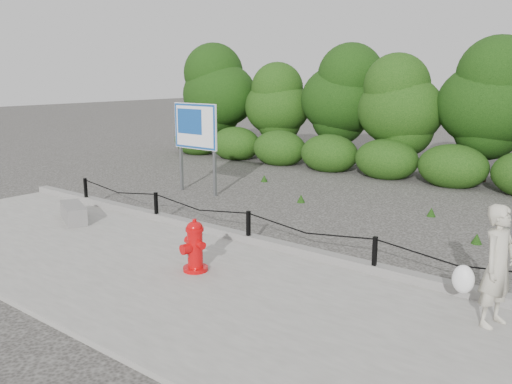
{
  "coord_description": "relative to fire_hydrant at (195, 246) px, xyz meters",
  "views": [
    {
      "loc": [
        5.99,
        -7.3,
        3.11
      ],
      "look_at": [
        0.02,
        0.2,
        1.0
      ],
      "focal_mm": 38.0,
      "sensor_mm": 36.0,
      "label": 1
    }
  ],
  "objects": [
    {
      "name": "pedestrian",
      "position": [
        4.16,
        0.96,
        0.34
      ],
      "size": [
        0.73,
        0.63,
        1.52
      ],
      "rotation": [
        0.0,
        0.0,
        1.32
      ],
      "color": "#B9B39E",
      "rests_on": "sidewalk"
    },
    {
      "name": "chain_barrier",
      "position": [
        -0.24,
        1.62,
        -0.02
      ],
      "size": [
        10.06,
        0.06,
        0.6
      ],
      "color": "black",
      "rests_on": "sidewalk"
    },
    {
      "name": "advertising_sign",
      "position": [
        -4.2,
        4.3,
        1.18
      ],
      "size": [
        1.47,
        0.13,
        2.36
      ],
      "rotation": [
        0.0,
        0.0,
        -0.01
      ],
      "color": "slate",
      "rests_on": "ground"
    },
    {
      "name": "treeline",
      "position": [
        0.33,
        10.53,
        1.9
      ],
      "size": [
        20.35,
        3.49,
        4.38
      ],
      "color": "black",
      "rests_on": "ground"
    },
    {
      "name": "concrete_block",
      "position": [
        -4.06,
        0.5,
        -0.22
      ],
      "size": [
        1.16,
        0.81,
        0.35
      ],
      "primitive_type": "cube",
      "rotation": [
        0.0,
        0.0,
        -0.43
      ],
      "color": "slate",
      "rests_on": "sidewalk"
    },
    {
      "name": "curb",
      "position": [
        -0.24,
        1.67,
        -0.33
      ],
      "size": [
        14.0,
        0.22,
        0.14
      ],
      "primitive_type": "cube",
      "color": "slate",
      "rests_on": "sidewalk"
    },
    {
      "name": "fire_hydrant",
      "position": [
        0.0,
        0.0,
        0.0
      ],
      "size": [
        0.46,
        0.48,
        0.84
      ],
      "rotation": [
        0.0,
        0.0,
        -0.19
      ],
      "color": "#C5070A",
      "rests_on": "sidewalk"
    },
    {
      "name": "sidewalk",
      "position": [
        -0.24,
        -0.38,
        -0.44
      ],
      "size": [
        14.0,
        4.0,
        0.08
      ],
      "primitive_type": "cube",
      "color": "gray",
      "rests_on": "ground"
    },
    {
      "name": "ground",
      "position": [
        -0.24,
        1.62,
        -0.48
      ],
      "size": [
        90.0,
        90.0,
        0.0
      ],
      "primitive_type": "plane",
      "color": "#2D2B28",
      "rests_on": "ground"
    }
  ]
}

